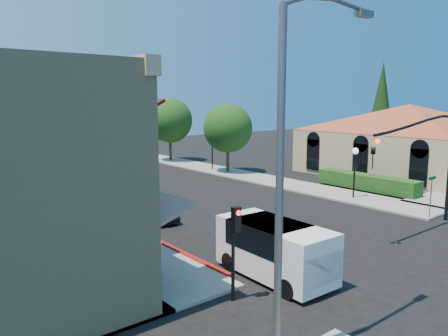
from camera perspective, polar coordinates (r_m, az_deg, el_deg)
ground at (r=20.64m, az=21.58°, el=-11.03°), size 120.00×120.00×0.00m
sidewalk_left at (r=37.80m, az=-25.74°, el=-2.28°), size 3.50×50.00×0.12m
sidewalk_right at (r=45.05m, az=-3.63°, el=0.28°), size 3.50×50.00×0.12m
curb_red_strip at (r=21.18m, az=-8.14°, el=-9.96°), size 0.25×10.00×0.06m
mission_building at (r=44.40m, az=22.88°, el=4.26°), size 30.12×30.12×6.40m
hedge at (r=34.80m, az=18.14°, el=-2.83°), size 1.40×8.00×1.10m
conifer_far at (r=52.73m, az=19.87°, el=7.90°), size 3.20×3.20×11.00m
street_tree_a at (r=40.69m, az=0.50°, el=5.22°), size 4.56×4.56×6.48m
street_tree_b at (r=48.77m, az=-7.08°, el=6.18°), size 4.94×4.94×7.02m
signal_mast_arm at (r=25.53m, az=25.64°, el=1.90°), size 8.01×0.39×6.00m
secondary_signal at (r=14.74m, az=1.44°, el=-8.88°), size 0.28×0.42×3.32m
cobra_streetlight at (r=10.90m, az=8.60°, el=0.63°), size 3.60×0.25×9.31m
street_name_sign at (r=27.65m, az=25.45°, el=-2.63°), size 0.80×0.06×2.50m
lamppost_left_near at (r=19.71m, az=-12.30°, el=-3.25°), size 0.44×0.44×3.57m
lamppost_left_far at (r=32.66m, az=-23.55°, el=0.99°), size 0.44×0.44×3.57m
lamppost_right_near at (r=31.17m, az=16.74°, el=1.01°), size 0.44×0.44×3.57m
lamppost_right_far at (r=42.18m, az=-1.56°, el=3.36°), size 0.44×0.44×3.57m
white_van at (r=17.11m, az=6.78°, el=-10.19°), size 2.27×4.89×2.14m
parked_car_a at (r=25.33m, az=-8.80°, el=-5.32°), size 1.93×3.89×1.27m
parked_car_b at (r=31.43m, az=-15.30°, el=-2.79°), size 1.73×3.84×1.22m
parked_car_c at (r=36.48m, az=-21.16°, el=-1.62°), size 1.51×3.64×1.05m
parked_car_d at (r=37.83m, az=-19.64°, el=-0.93°), size 2.66×5.09×1.37m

